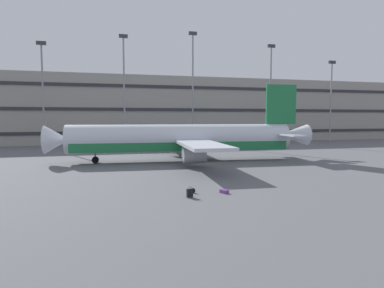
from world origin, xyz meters
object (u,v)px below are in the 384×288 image
suitcase_silver (224,191)px  suitcase_upright (190,193)px  airliner (185,139)px  backpack_orange (193,191)px

suitcase_silver → suitcase_upright: 3.09m
airliner → suitcase_silver: size_ratio=47.89×
airliner → suitcase_upright: (-4.48, -20.44, -2.64)m
suitcase_silver → suitcase_upright: size_ratio=0.94×
airliner → backpack_orange: bearing=-101.4°
suitcase_silver → suitcase_upright: bearing=-166.5°
airliner → suitcase_upright: size_ratio=44.79×
airliner → suitcase_silver: 19.98m
suitcase_upright → airliner: bearing=77.6°
suitcase_upright → backpack_orange: 1.50m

